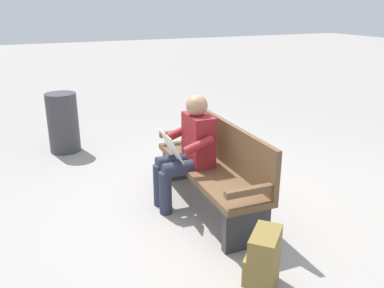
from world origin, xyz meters
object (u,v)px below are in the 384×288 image
(bench_near, at_px, (215,166))
(trash_bin, at_px, (63,123))
(person_seated, at_px, (188,148))
(backpack, at_px, (263,262))

(bench_near, bearing_deg, trash_bin, 28.34)
(bench_near, xyz_separation_m, person_seated, (0.16, 0.23, 0.17))
(bench_near, bearing_deg, person_seated, 57.59)
(person_seated, distance_m, backpack, 1.52)
(backpack, distance_m, trash_bin, 3.83)
(bench_near, xyz_separation_m, trash_bin, (2.41, 1.17, -0.04))
(bench_near, bearing_deg, backpack, 170.28)
(person_seated, height_order, trash_bin, person_seated)
(bench_near, height_order, backpack, bench_near)
(backpack, xyz_separation_m, trash_bin, (3.72, 0.89, 0.19))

